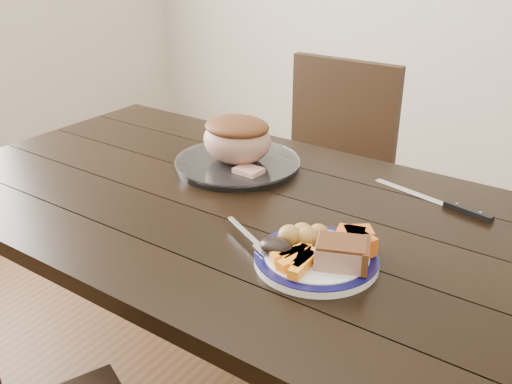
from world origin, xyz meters
The scene contains 14 objects.
dining_table centered at (0.00, 0.00, 0.66)m, with size 1.62×0.94×0.75m.
chair_far centered at (-0.11, 0.74, 0.52)m, with size 0.42×0.43×0.93m.
dinner_plate centered at (0.31, -0.14, 0.76)m, with size 0.25×0.25×0.02m, color white.
plate_rim centered at (0.31, -0.14, 0.77)m, with size 0.25×0.25×0.02m, color #0D0C3C.
serving_platter centered at (-0.11, 0.18, 0.76)m, with size 0.34×0.34×0.02m, color white.
pork_slice centered at (0.36, -0.15, 0.79)m, with size 0.10×0.08×0.04m, color tan.
roasted_potatoes centered at (0.26, -0.12, 0.79)m, with size 0.09×0.09×0.04m.
carrot_batons centered at (0.29, -0.19, 0.78)m, with size 0.08×0.11×0.02m.
pumpkin_wedges centered at (0.36, -0.08, 0.79)m, with size 0.09×0.09×0.04m.
dark_mushroom centered at (0.24, -0.18, 0.79)m, with size 0.07×0.05×0.03m, color black.
fork centered at (0.16, -0.16, 0.77)m, with size 0.17×0.10×0.00m.
roast_joint centered at (-0.11, 0.18, 0.83)m, with size 0.19×0.17×0.13m, color tan.
cut_slice centered at (-0.04, 0.12, 0.78)m, with size 0.07×0.06×0.02m, color tan.
carving_knife centered at (0.46, 0.25, 0.76)m, with size 0.32×0.10×0.01m.
Camera 1 is at (0.75, -1.02, 1.36)m, focal length 40.00 mm.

